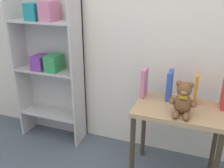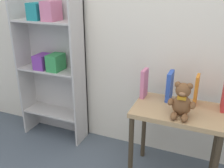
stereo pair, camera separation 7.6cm
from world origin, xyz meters
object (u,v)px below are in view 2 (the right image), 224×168
Objects in this scene: book_standing_pink at (144,83)px; teddy_bear at (182,101)px; bookshelf_side at (52,60)px; display_table at (177,121)px; book_standing_orange at (196,90)px; book_standing_blue at (170,86)px.

teddy_bear is at bearing -30.80° from book_standing_pink.
bookshelf_side reaches higher than book_standing_pink.
teddy_bear is at bearing -14.33° from bookshelf_side.
display_table is 2.66× the size of teddy_bear.
bookshelf_side is 1.41m from book_standing_orange.
teddy_bear reaches higher than book_standing_orange.
book_standing_orange is (0.08, 0.24, 0.00)m from teddy_bear.
book_standing_orange is at bearing -0.15° from book_standing_blue.
teddy_bear is at bearing -75.13° from display_table.
teddy_bear is 1.06× the size of book_standing_orange.
display_table is (1.31, -0.24, -0.28)m from bookshelf_side.
teddy_bear reaches higher than book_standing_pink.
book_standing_orange reaches higher than display_table.
book_standing_pink is at bearing -6.96° from bookshelf_side.
bookshelf_side reaches higher than book_standing_orange.
bookshelf_side is at bearing 177.48° from book_standing_orange.
book_standing_blue is (0.21, 0.02, -0.00)m from book_standing_pink.
display_table is at bearing -52.50° from book_standing_blue.
teddy_bear is (0.03, -0.10, 0.22)m from display_table.
bookshelf_side is 5.85× the size of teddy_bear.
book_standing_orange is (0.41, 0.02, 0.00)m from book_standing_pink.
book_standing_pink and book_standing_orange have the same top height.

